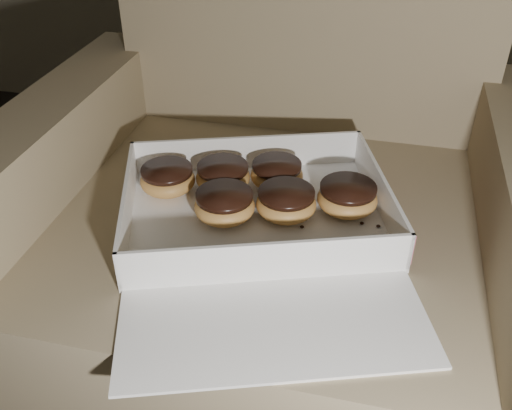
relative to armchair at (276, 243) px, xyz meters
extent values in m
cube|color=#877656|center=(0.00, -0.05, -0.09)|extent=(0.76, 0.76, 0.44)
cube|color=#877656|center=(-0.41, -0.05, -0.02)|extent=(0.13, 0.76, 0.59)
cube|color=#877656|center=(0.41, -0.05, -0.02)|extent=(0.13, 0.76, 0.59)
cube|color=white|center=(-0.02, -0.10, 0.13)|extent=(0.51, 0.44, 0.01)
cube|color=white|center=(-0.07, 0.05, 0.17)|extent=(0.40, 0.15, 0.06)
cube|color=white|center=(0.04, -0.25, 0.17)|extent=(0.40, 0.15, 0.06)
cube|color=white|center=(-0.21, -0.17, 0.17)|extent=(0.11, 0.30, 0.06)
cube|color=white|center=(0.18, -0.03, 0.17)|extent=(0.11, 0.30, 0.06)
cube|color=#C85069|center=(0.19, -0.03, 0.17)|extent=(0.10, 0.30, 0.05)
cube|color=white|center=(0.07, -0.34, 0.13)|extent=(0.45, 0.31, 0.01)
ellipsoid|color=gold|center=(-0.09, -0.04, 0.16)|extent=(0.10, 0.10, 0.05)
cylinder|color=black|center=(-0.09, -0.04, 0.18)|extent=(0.09, 0.09, 0.01)
ellipsoid|color=gold|center=(0.03, -0.09, 0.16)|extent=(0.10, 0.10, 0.05)
cylinder|color=black|center=(0.03, -0.09, 0.18)|extent=(0.09, 0.09, 0.01)
ellipsoid|color=gold|center=(0.00, -0.01, 0.16)|extent=(0.09, 0.09, 0.05)
cylinder|color=black|center=(0.00, -0.01, 0.18)|extent=(0.09, 0.09, 0.01)
ellipsoid|color=gold|center=(-0.06, -0.12, 0.16)|extent=(0.10, 0.10, 0.05)
cylinder|color=black|center=(-0.06, -0.12, 0.18)|extent=(0.09, 0.09, 0.01)
ellipsoid|color=gold|center=(-0.18, -0.07, 0.16)|extent=(0.10, 0.10, 0.05)
cylinder|color=black|center=(-0.18, -0.07, 0.18)|extent=(0.09, 0.09, 0.01)
ellipsoid|color=gold|center=(0.13, -0.05, 0.16)|extent=(0.10, 0.10, 0.05)
cylinder|color=black|center=(0.13, -0.05, 0.18)|extent=(0.09, 0.09, 0.01)
ellipsoid|color=black|center=(0.19, -0.09, 0.14)|extent=(0.01, 0.01, 0.00)
ellipsoid|color=black|center=(0.16, -0.09, 0.14)|extent=(0.01, 0.01, 0.00)
ellipsoid|color=black|center=(0.07, -0.12, 0.14)|extent=(0.01, 0.01, 0.00)
camera|label=1|loc=(0.16, -0.85, 0.70)|focal=40.00mm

